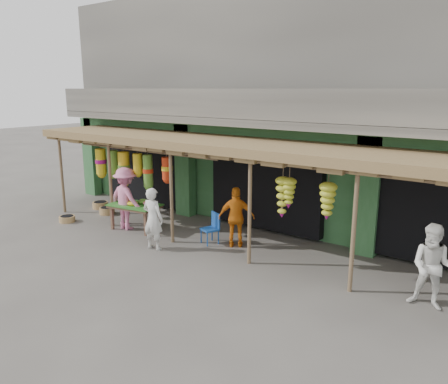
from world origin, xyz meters
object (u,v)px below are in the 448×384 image
Objects in this scene: blue_chair at (212,226)px; person_vendor at (237,217)px; person_shopper at (126,199)px; person_right at (433,267)px; flower_table at (136,206)px; person_front at (153,219)px.

blue_chair is 0.52× the size of person_vendor.
person_shopper reaches higher than blue_chair.
person_right reaches higher than person_vendor.
person_right is (5.56, -0.36, 0.36)m from blue_chair.
flower_table is at bearing -154.79° from person_shopper.
person_shopper is at bearing -165.23° from flower_table.
flower_table is 1.00× the size of person_vendor.
person_vendor is 0.87× the size of person_shopper.
person_right is 0.89× the size of person_shopper.
blue_chair is 0.45× the size of person_shopper.
flower_table is at bearing 178.19° from person_right.
person_front is at bearing 8.25° from person_vendor.
flower_table is 0.36m from person_shopper.
person_shopper is (-0.28, -0.12, 0.20)m from flower_table.
flower_table is at bearing -22.70° from person_vendor.
person_right is at bearing -7.95° from flower_table.
person_shopper is (-1.87, 0.73, 0.11)m from person_front.
blue_chair is at bearing 174.07° from person_right.
flower_table is 0.97× the size of person_right.
flower_table is 3.28m from person_vendor.
person_right reaches higher than person_front.
person_shopper is at bearing -21.62° from person_vendor.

